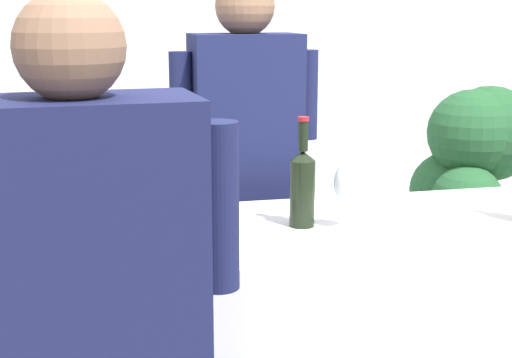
# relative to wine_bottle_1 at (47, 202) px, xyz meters

# --- Properties ---
(wall_back) EXTENTS (8.00, 0.10, 2.80)m
(wall_back) POSITION_rel_wine_bottle_1_xyz_m (0.50, 2.62, 0.29)
(wall_back) COLOR white
(wall_back) RESTS_ON ground_plane
(wine_bottle_1) EXTENTS (0.08, 0.08, 0.33)m
(wine_bottle_1) POSITION_rel_wine_bottle_1_xyz_m (0.00, 0.00, 0.00)
(wine_bottle_1) COLOR black
(wine_bottle_1) RESTS_ON counter
(wine_bottle_2) EXTENTS (0.07, 0.07, 0.32)m
(wine_bottle_2) POSITION_rel_wine_bottle_1_xyz_m (0.71, 0.03, 0.00)
(wine_bottle_2) COLOR black
(wine_bottle_2) RESTS_ON counter
(wine_bottle_3) EXTENTS (0.08, 0.08, 0.33)m
(wine_bottle_3) POSITION_rel_wine_bottle_1_xyz_m (0.36, 0.21, 0.00)
(wine_bottle_3) COLOR black
(wine_bottle_3) RESTS_ON counter
(wine_bottle_5) EXTENTS (0.08, 0.08, 0.32)m
(wine_bottle_5) POSITION_rel_wine_bottle_1_xyz_m (0.48, 0.02, -0.01)
(wine_bottle_5) COLOR black
(wine_bottle_5) RESTS_ON counter
(wine_glass) EXTENTS (0.07, 0.07, 0.19)m
(wine_glass) POSITION_rel_wine_bottle_1_xyz_m (0.83, -0.02, 0.00)
(wine_glass) COLOR silver
(wine_glass) RESTS_ON counter
(person_server) EXTENTS (0.54, 0.25, 1.73)m
(person_server) POSITION_rel_wine_bottle_1_xyz_m (0.67, 0.62, -0.26)
(person_server) COLOR black
(person_server) RESTS_ON ground_plane
(potted_shrub) EXTENTS (0.59, 0.57, 1.26)m
(potted_shrub) POSITION_rel_wine_bottle_1_xyz_m (1.90, 1.18, -0.26)
(potted_shrub) COLOR brown
(potted_shrub) RESTS_ON ground_plane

